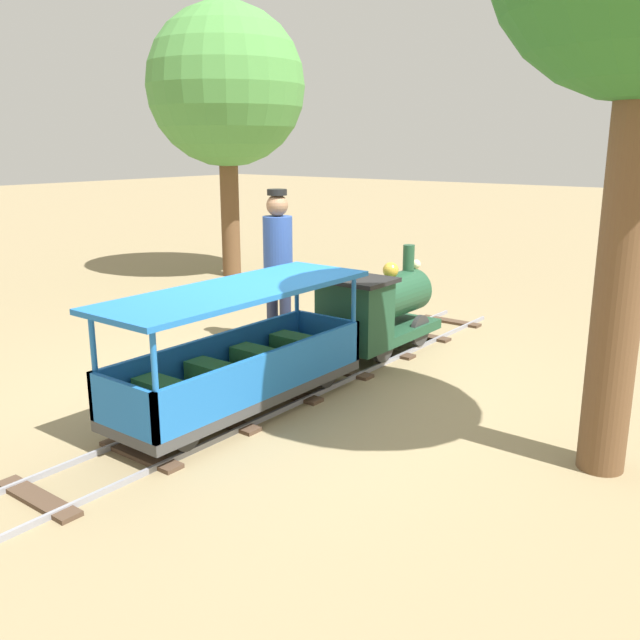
{
  "coord_description": "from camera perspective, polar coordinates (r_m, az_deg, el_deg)",
  "views": [
    {
      "loc": [
        3.6,
        -4.3,
        2.07
      ],
      "look_at": [
        0.0,
        0.36,
        0.55
      ],
      "focal_mm": 38.63,
      "sensor_mm": 36.0,
      "label": 1
    }
  ],
  "objects": [
    {
      "name": "ground_plane",
      "position": [
        5.98,
        -2.11,
        -5.8
      ],
      "size": [
        60.0,
        60.0,
        0.0
      ],
      "primitive_type": "plane",
      "color": "#8C7A56"
    },
    {
      "name": "locomotive",
      "position": [
        6.83,
        4.73,
        0.99
      ],
      "size": [
        0.69,
        1.44,
        1.0
      ],
      "color": "#1E472D",
      "rests_on": "ground_plane"
    },
    {
      "name": "oak_tree_near",
      "position": [
        11.02,
        -7.79,
        18.55
      ],
      "size": [
        2.39,
        2.39,
        4.09
      ],
      "color": "brown",
      "rests_on": "ground_plane"
    },
    {
      "name": "passenger_car",
      "position": [
        5.38,
        -6.61,
        -3.46
      ],
      "size": [
        0.79,
        2.35,
        0.97
      ],
      "color": "#3F3F3F",
      "rests_on": "ground_plane"
    },
    {
      "name": "conductor_person",
      "position": [
        7.07,
        -3.5,
        5.39
      ],
      "size": [
        0.3,
        0.3,
        1.62
      ],
      "color": "#282D47",
      "rests_on": "ground_plane"
    },
    {
      "name": "track",
      "position": [
        6.15,
        -0.64,
        -5.02
      ],
      "size": [
        0.73,
        6.05,
        0.04
      ],
      "color": "gray",
      "rests_on": "ground_plane"
    }
  ]
}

